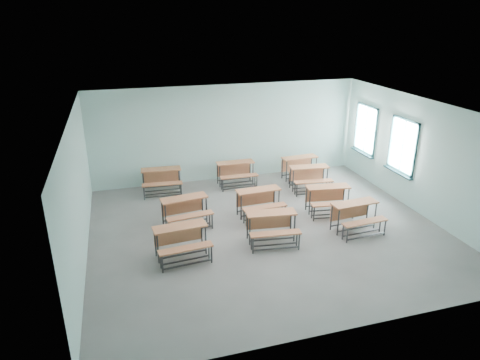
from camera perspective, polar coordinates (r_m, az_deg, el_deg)
The scene contains 11 objects.
room at distance 10.76m, azimuth 4.14°, elevation 1.05°, with size 9.04×8.04×3.24m.
desk_unit_r0c0 at distance 10.00m, azimuth -7.81°, elevation -7.62°, with size 1.30×0.93×0.77m.
desk_unit_r0c1 at distance 10.56m, azimuth 4.29°, elevation -5.79°, with size 1.32×0.96×0.77m.
desk_unit_r0c2 at distance 11.46m, azimuth 15.26°, elevation -4.26°, with size 1.29×0.91×0.77m.
desk_unit_r1c0 at distance 11.44m, azimuth -7.26°, elevation -3.68°, with size 1.33×0.98×0.77m.
desk_unit_r1c1 at distance 11.87m, azimuth 2.64°, elevation -2.56°, with size 1.27×0.89×0.77m.
desk_unit_r1c2 at distance 12.32m, azimuth 11.75°, elevation -2.09°, with size 1.33×0.98×0.77m.
desk_unit_r2c2 at distance 13.79m, azimuth 9.31°, elevation 0.68°, with size 1.31×0.96×0.77m.
desk_unit_r3c0 at distance 13.63m, azimuth -10.42°, elevation 0.35°, with size 1.28×0.90×0.77m.
desk_unit_r3c1 at distance 14.02m, azimuth -0.52°, elevation 1.32°, with size 1.24×0.84×0.77m.
desk_unit_r3c2 at distance 14.66m, azimuth 8.13°, elevation 2.02°, with size 1.28×0.91×0.77m.
Camera 1 is at (-3.48, -9.41, 5.34)m, focal length 32.00 mm.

